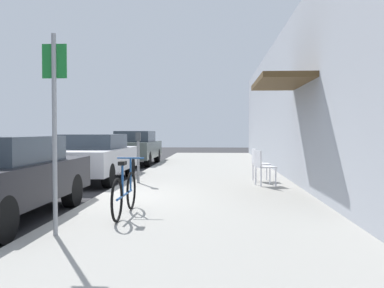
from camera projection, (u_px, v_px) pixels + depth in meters
ground_plane at (95, 203)px, 8.63m from camera, size 60.00×60.00×0.00m
sidewalk_slab at (207, 188)px, 10.50m from camera, size 4.50×32.00×0.12m
building_facade at (305, 97)px, 10.29m from camera, size 1.40×32.00×4.59m
parked_car_1 at (94, 157)px, 12.34m from camera, size 1.80×4.40×1.38m
parked_car_2 at (135, 147)px, 18.61m from camera, size 1.80×4.40×1.48m
parking_meter at (138, 154)px, 10.99m from camera, size 0.12×0.10×1.32m
street_sign at (55, 118)px, 5.44m from camera, size 0.32×0.06×2.60m
bicycle_0 at (125, 193)px, 6.76m from camera, size 0.46×1.71×0.90m
cafe_chair_0 at (263, 165)px, 10.45m from camera, size 0.54×0.54×0.87m
cafe_chair_1 at (258, 162)px, 11.44m from camera, size 0.49×0.49×0.87m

